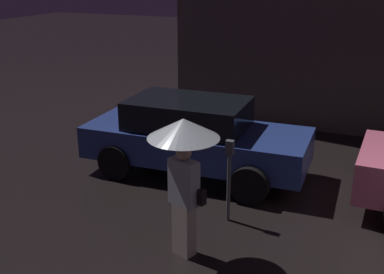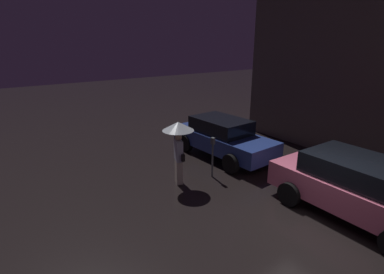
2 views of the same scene
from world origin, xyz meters
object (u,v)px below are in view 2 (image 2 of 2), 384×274
object	(u,v)px
parked_car_pink	(357,186)
pedestrian_with_umbrella	(178,136)
parking_meter	(213,153)
parked_car_blue	(223,137)

from	to	relation	value
parked_car_pink	pedestrian_with_umbrella	xyz separation A→B (m)	(-4.14, -2.62, 0.74)
parked_car_pink	pedestrian_with_umbrella	bearing A→B (deg)	-146.28
pedestrian_with_umbrella	parking_meter	xyz separation A→B (m)	(0.26, 1.15, -0.72)
parked_car_blue	parked_car_pink	xyz separation A→B (m)	(5.10, -0.05, 0.03)
parked_car_blue	parked_car_pink	bearing A→B (deg)	-2.57
parked_car_blue	parking_meter	distance (m)	1.95
parked_car_blue	pedestrian_with_umbrella	world-z (taller)	pedestrian_with_umbrella
parked_car_pink	pedestrian_with_umbrella	distance (m)	4.96
parked_car_blue	parking_meter	size ratio (longest dim) A/B	3.18
parked_car_blue	pedestrian_with_umbrella	bearing A→B (deg)	-72.24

